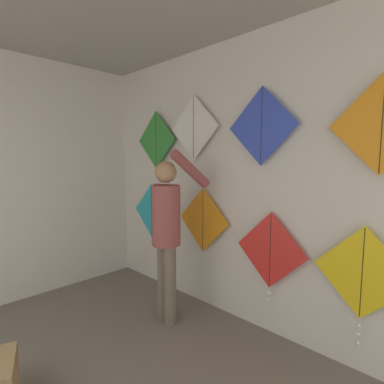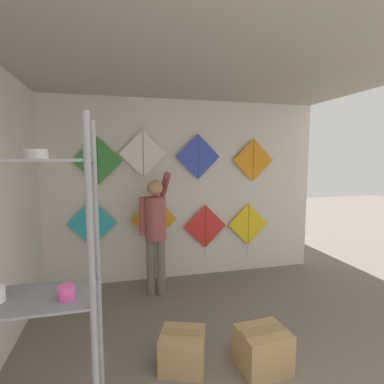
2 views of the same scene
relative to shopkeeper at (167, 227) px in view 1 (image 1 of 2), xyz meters
The scene contains 10 objects.
back_panel 0.82m from the shopkeeper, 55.64° to the left, with size 4.71×0.06×2.80m, color silver.
shopkeeper is the anchor object (origin of this frame).
kite_0 0.99m from the shopkeeper, 150.83° to the left, with size 0.71×0.04×0.84m.
kite_1 0.49m from the shopkeeper, 85.55° to the left, with size 0.71×0.01×0.71m.
kite_2 1.01m from the shopkeeper, 29.25° to the left, with size 0.71×0.04×0.84m.
kite_3 1.70m from the shopkeeper, 16.67° to the left, with size 0.71×0.04×0.91m.
kite_4 1.27m from the shopkeeper, 147.43° to the left, with size 0.71×0.01×0.71m.
kite_5 1.12m from the shopkeeper, 102.37° to the left, with size 0.71×0.01×0.71m.
kite_6 1.30m from the shopkeeper, 33.17° to the left, with size 0.71×0.01×0.71m.
kite_7 1.97m from the shopkeeper, 16.10° to the left, with size 0.71×0.01×0.71m.
Camera 1 is at (1.81, 1.66, 1.64)m, focal length 28.00 mm.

